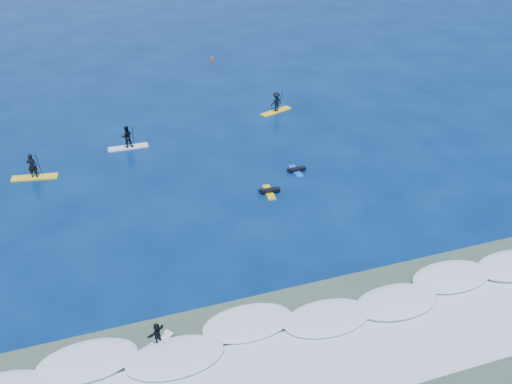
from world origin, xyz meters
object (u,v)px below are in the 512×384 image
object	(u,v)px
sup_paddler_right	(276,103)
prone_paddler_near	(269,191)
sup_paddler_left	(33,169)
prone_paddler_far	(296,170)
wave_surfer	(157,334)
sup_paddler_center	(127,139)
marker_buoy	(212,59)

from	to	relation	value
sup_paddler_right	prone_paddler_near	bearing A→B (deg)	-132.02
sup_paddler_left	sup_paddler_right	xyz separation A→B (m)	(21.01, 5.62, 0.13)
prone_paddler_far	wave_surfer	world-z (taller)	wave_surfer
prone_paddler_near	sup_paddler_center	bearing A→B (deg)	45.62
prone_paddler_near	marker_buoy	world-z (taller)	marker_buoy
sup_paddler_center	wave_surfer	xyz separation A→B (m)	(-1.47, -21.81, -0.11)
sup_paddler_right	sup_paddler_center	bearing A→B (deg)	172.17
sup_paddler_right	sup_paddler_left	bearing A→B (deg)	175.13
sup_paddler_right	prone_paddler_far	distance (m)	11.15
sup_paddler_right	wave_surfer	size ratio (longest dim) A/B	1.91
prone_paddler_near	sup_paddler_left	bearing A→B (deg)	70.23
sup_paddler_center	prone_paddler_near	distance (m)	13.24
sup_paddler_left	sup_paddler_right	bearing A→B (deg)	25.18
sup_paddler_left	marker_buoy	bearing A→B (deg)	57.90
sup_paddler_center	sup_paddler_left	bearing A→B (deg)	-158.08
sup_paddler_left	prone_paddler_far	bearing A→B (deg)	-5.56
sup_paddler_center	sup_paddler_right	bearing A→B (deg)	13.48
sup_paddler_center	sup_paddler_right	xyz separation A→B (m)	(13.82, 2.94, 0.02)
sup_paddler_center	prone_paddler_near	size ratio (longest dim) A/B	1.57
prone_paddler_near	prone_paddler_far	distance (m)	3.67
sup_paddler_center	sup_paddler_right	world-z (taller)	sup_paddler_center
sup_paddler_right	marker_buoy	bearing A→B (deg)	77.53
prone_paddler_near	wave_surfer	size ratio (longest dim) A/B	1.22
sup_paddler_left	sup_paddler_center	bearing A→B (deg)	30.64
prone_paddler_far	sup_paddler_left	bearing A→B (deg)	73.44
sup_paddler_left	prone_paddler_near	bearing A→B (deg)	-15.22
sup_paddler_center	marker_buoy	size ratio (longest dim) A/B	4.56
sup_paddler_left	marker_buoy	distance (m)	28.28
prone_paddler_near	marker_buoy	xyz separation A→B (m)	(3.35, 28.37, 0.16)
marker_buoy	prone_paddler_near	bearing A→B (deg)	-96.74
prone_paddler_near	sup_paddler_right	bearing A→B (deg)	-16.53
sup_paddler_center	marker_buoy	bearing A→B (deg)	58.47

